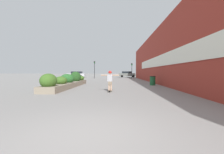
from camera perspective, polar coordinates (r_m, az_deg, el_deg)
ground_plane at (r=3.48m, az=-9.15°, el=-20.95°), size 300.00×300.00×0.00m
building_wall_right at (r=17.94m, az=17.63°, el=7.56°), size 0.67×39.66×6.34m
planter_box at (r=14.20m, az=-16.19°, el=-1.64°), size 1.38×8.96×1.41m
skateboard at (r=10.30m, az=-0.75°, el=-5.28°), size 0.33×0.75×0.10m
skateboarder at (r=10.22m, az=-0.75°, el=-0.58°), size 1.26×0.28×1.35m
trash_bin at (r=15.94m, az=15.22°, el=-1.36°), size 0.59×0.59×0.95m
car_leftmost at (r=39.96m, az=-13.46°, el=1.01°), size 4.72×2.05×1.54m
car_center_left at (r=40.03m, az=5.86°, el=1.08°), size 4.74×1.93×1.57m
traffic_light_left at (r=33.35m, az=-6.70°, el=3.88°), size 0.28×0.30×3.76m
traffic_light_right at (r=33.36m, az=7.57°, el=3.42°), size 0.28×0.30×3.32m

